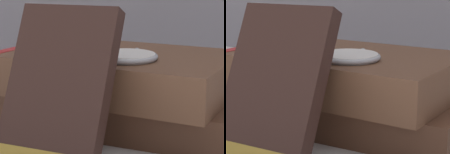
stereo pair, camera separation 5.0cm
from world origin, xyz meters
The scene contains 5 objects.
ground_plane centered at (0.00, 0.00, 0.00)m, with size 3.00×3.00×0.00m, color silver.
book_flat_bottom centered at (-0.02, 0.06, 0.02)m, with size 0.25×0.15×0.04m.
book_flat_top centered at (-0.03, 0.05, 0.05)m, with size 0.23×0.16×0.04m.
book_leaning_front centered at (-0.03, -0.06, 0.06)m, with size 0.09×0.07×0.13m.
pocket_watch centered at (0.00, 0.02, 0.08)m, with size 0.06×0.06×0.01m.
Camera 2 is at (0.20, -0.35, 0.15)m, focal length 75.00 mm.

